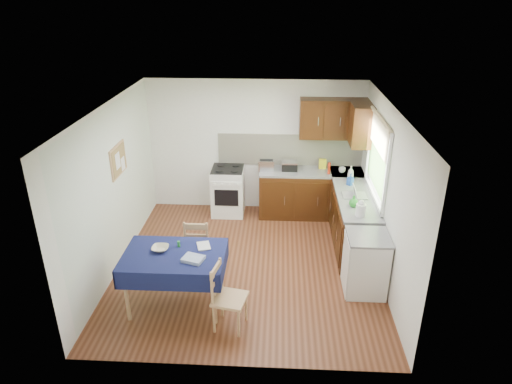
# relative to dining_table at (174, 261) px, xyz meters

# --- Properties ---
(floor) EXTENTS (4.20, 4.20, 0.00)m
(floor) POSITION_rel_dining_table_xyz_m (0.89, 1.02, -0.70)
(floor) COLOR #4E2714
(floor) RESTS_ON ground
(ceiling) EXTENTS (4.00, 4.20, 0.02)m
(ceiling) POSITION_rel_dining_table_xyz_m (0.89, 1.02, 1.80)
(ceiling) COLOR white
(ceiling) RESTS_ON wall_back
(wall_back) EXTENTS (4.00, 0.02, 2.50)m
(wall_back) POSITION_rel_dining_table_xyz_m (0.89, 3.12, 0.55)
(wall_back) COLOR white
(wall_back) RESTS_ON ground
(wall_front) EXTENTS (4.00, 0.02, 2.50)m
(wall_front) POSITION_rel_dining_table_xyz_m (0.89, -1.08, 0.55)
(wall_front) COLOR white
(wall_front) RESTS_ON ground
(wall_left) EXTENTS (0.02, 4.20, 2.50)m
(wall_left) POSITION_rel_dining_table_xyz_m (-1.11, 1.02, 0.55)
(wall_left) COLOR silver
(wall_left) RESTS_ON ground
(wall_right) EXTENTS (0.02, 4.20, 2.50)m
(wall_right) POSITION_rel_dining_table_xyz_m (2.89, 1.02, 0.55)
(wall_right) COLOR white
(wall_right) RESTS_ON ground
(base_cabinets) EXTENTS (1.90, 2.30, 0.86)m
(base_cabinets) POSITION_rel_dining_table_xyz_m (2.25, 2.28, -0.27)
(base_cabinets) COLOR #321C08
(base_cabinets) RESTS_ON ground
(worktop_back) EXTENTS (1.90, 0.60, 0.04)m
(worktop_back) POSITION_rel_dining_table_xyz_m (1.94, 2.82, 0.18)
(worktop_back) COLOR gray
(worktop_back) RESTS_ON base_cabinets
(worktop_right) EXTENTS (0.60, 1.70, 0.04)m
(worktop_right) POSITION_rel_dining_table_xyz_m (2.59, 1.67, 0.18)
(worktop_right) COLOR gray
(worktop_right) RESTS_ON base_cabinets
(worktop_corner) EXTENTS (0.60, 0.60, 0.04)m
(worktop_corner) POSITION_rel_dining_table_xyz_m (2.59, 2.82, 0.18)
(worktop_corner) COLOR gray
(worktop_corner) RESTS_ON base_cabinets
(splashback) EXTENTS (2.70, 0.02, 0.60)m
(splashback) POSITION_rel_dining_table_xyz_m (1.54, 3.11, 0.50)
(splashback) COLOR white
(splashback) RESTS_ON wall_back
(upper_cabinets) EXTENTS (1.20, 0.85, 0.70)m
(upper_cabinets) POSITION_rel_dining_table_xyz_m (2.42, 2.82, 1.15)
(upper_cabinets) COLOR #321C08
(upper_cabinets) RESTS_ON wall_back
(stove) EXTENTS (0.60, 0.61, 0.92)m
(stove) POSITION_rel_dining_table_xyz_m (0.39, 2.82, -0.24)
(stove) COLOR white
(stove) RESTS_ON ground
(window) EXTENTS (0.04, 1.48, 1.26)m
(window) POSITION_rel_dining_table_xyz_m (2.87, 1.72, 0.95)
(window) COLOR #325523
(window) RESTS_ON wall_right
(fridge) EXTENTS (0.58, 0.60, 0.89)m
(fridge) POSITION_rel_dining_table_xyz_m (2.59, 0.47, -0.26)
(fridge) COLOR white
(fridge) RESTS_ON ground
(corkboard) EXTENTS (0.04, 0.62, 0.47)m
(corkboard) POSITION_rel_dining_table_xyz_m (-1.08, 1.32, 0.90)
(corkboard) COLOR tan
(corkboard) RESTS_ON wall_left
(dining_table) EXTENTS (1.33, 0.90, 0.81)m
(dining_table) POSITION_rel_dining_table_xyz_m (0.00, 0.00, 0.00)
(dining_table) COLOR #0E1038
(dining_table) RESTS_ON ground
(chair_far) EXTENTS (0.40, 0.40, 0.90)m
(chair_far) POSITION_rel_dining_table_xyz_m (0.16, 0.82, -0.22)
(chair_far) COLOR tan
(chair_far) RESTS_ON ground
(chair_near) EXTENTS (0.47, 0.47, 0.90)m
(chair_near) POSITION_rel_dining_table_xyz_m (0.72, -0.39, -0.23)
(chair_near) COLOR tan
(chair_near) RESTS_ON ground
(toaster) EXTENTS (0.28, 0.17, 0.22)m
(toaster) POSITION_rel_dining_table_xyz_m (1.11, 2.80, 0.30)
(toaster) COLOR silver
(toaster) RESTS_ON worktop_back
(sandwich_press) EXTENTS (0.28, 0.25, 0.17)m
(sandwich_press) POSITION_rel_dining_table_xyz_m (1.54, 2.85, 0.28)
(sandwich_press) COLOR black
(sandwich_press) RESTS_ON worktop_back
(sauce_bottle) EXTENTS (0.05, 0.05, 0.21)m
(sauce_bottle) POSITION_rel_dining_table_xyz_m (2.25, 2.68, 0.30)
(sauce_bottle) COLOR red
(sauce_bottle) RESTS_ON worktop_back
(yellow_packet) EXTENTS (0.14, 0.11, 0.18)m
(yellow_packet) POSITION_rel_dining_table_xyz_m (2.15, 2.95, 0.29)
(yellow_packet) COLOR yellow
(yellow_packet) RESTS_ON worktop_back
(dish_rack) EXTENTS (0.38, 0.29, 0.18)m
(dish_rack) POSITION_rel_dining_table_xyz_m (2.57, 1.74, 0.22)
(dish_rack) COLOR gray
(dish_rack) RESTS_ON worktop_right
(kettle) EXTENTS (0.15, 0.15, 0.25)m
(kettle) POSITION_rel_dining_table_xyz_m (2.56, 1.05, 0.31)
(kettle) COLOR white
(kettle) RESTS_ON worktop_right
(cup) EXTENTS (0.13, 0.13, 0.10)m
(cup) POSITION_rel_dining_table_xyz_m (2.49, 2.77, 0.25)
(cup) COLOR white
(cup) RESTS_ON worktop_back
(soap_bottle_a) EXTENTS (0.12, 0.13, 0.28)m
(soap_bottle_a) POSITION_rel_dining_table_xyz_m (2.59, 2.36, 0.34)
(soap_bottle_a) COLOR white
(soap_bottle_a) RESTS_ON worktop_right
(soap_bottle_b) EXTENTS (0.13, 0.13, 0.20)m
(soap_bottle_b) POSITION_rel_dining_table_xyz_m (2.56, 2.20, 0.30)
(soap_bottle_b) COLOR #1D4AAD
(soap_bottle_b) RESTS_ON worktop_right
(soap_bottle_c) EXTENTS (0.15, 0.15, 0.18)m
(soap_bottle_c) POSITION_rel_dining_table_xyz_m (2.50, 1.35, 0.29)
(soap_bottle_c) COLOR green
(soap_bottle_c) RESTS_ON worktop_right
(plate_bowl) EXTENTS (0.22, 0.22, 0.05)m
(plate_bowl) POSITION_rel_dining_table_xyz_m (-0.20, 0.08, 0.13)
(plate_bowl) COLOR beige
(plate_bowl) RESTS_ON dining_table
(book) EXTENTS (0.23, 0.27, 0.02)m
(book) POSITION_rel_dining_table_xyz_m (0.28, 0.18, 0.11)
(book) COLOR white
(book) RESTS_ON dining_table
(spice_jar) EXTENTS (0.04, 0.04, 0.08)m
(spice_jar) POSITION_rel_dining_table_xyz_m (0.03, 0.19, 0.15)
(spice_jar) COLOR #238230
(spice_jar) RESTS_ON dining_table
(tea_towel) EXTENTS (0.31, 0.27, 0.05)m
(tea_towel) POSITION_rel_dining_table_xyz_m (0.28, -0.14, 0.13)
(tea_towel) COLOR navy
(tea_towel) RESTS_ON dining_table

